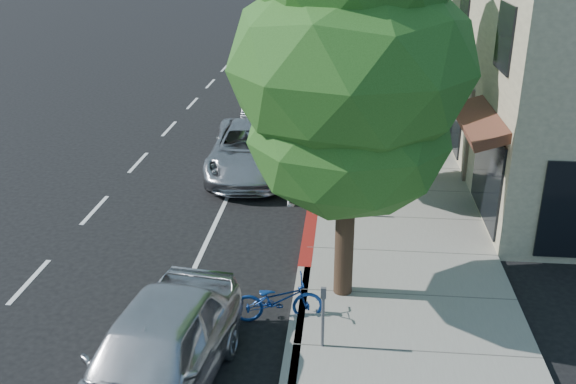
# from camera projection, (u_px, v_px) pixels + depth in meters

# --- Properties ---
(ground) EXTENTS (120.00, 120.00, 0.00)m
(ground) POSITION_uv_depth(u_px,v_px,m) (307.00, 252.00, 15.88)
(ground) COLOR black
(ground) RESTS_ON ground
(sidewalk) EXTENTS (4.60, 56.00, 0.15)m
(sidewalk) POSITION_uv_depth(u_px,v_px,m) (386.00, 149.00, 23.01)
(sidewalk) COLOR gray
(sidewalk) RESTS_ON ground
(curb) EXTENTS (0.30, 56.00, 0.15)m
(curb) POSITION_uv_depth(u_px,v_px,m) (322.00, 147.00, 23.21)
(curb) COLOR #9E998E
(curb) RESTS_ON ground
(curb_red_segment) EXTENTS (0.32, 4.00, 0.15)m
(curb_red_segment) POSITION_uv_depth(u_px,v_px,m) (310.00, 232.00, 16.77)
(curb_red_segment) COLOR maroon
(curb_red_segment) RESTS_ON ground
(storefront_building) EXTENTS (10.00, 36.00, 7.00)m
(storefront_building) POSITION_uv_depth(u_px,v_px,m) (536.00, 18.00, 30.26)
(storefront_building) COLOR beige
(storefront_building) RESTS_ON ground
(street_tree_0) EXTENTS (4.76, 4.76, 7.95)m
(street_tree_0) POSITION_uv_depth(u_px,v_px,m) (351.00, 72.00, 12.07)
(street_tree_0) COLOR black
(street_tree_0) RESTS_ON ground
(street_tree_1) EXTENTS (4.67, 4.67, 8.07)m
(street_tree_1) POSITION_uv_depth(u_px,v_px,m) (352.00, 22.00, 17.55)
(street_tree_1) COLOR black
(street_tree_1) RESTS_ON ground
(street_tree_2) EXTENTS (4.76, 4.76, 7.77)m
(street_tree_2) POSITION_uv_depth(u_px,v_px,m) (352.00, 7.00, 23.16)
(street_tree_2) COLOR black
(street_tree_2) RESTS_ON ground
(cyclist) EXTENTS (0.58, 0.78, 1.93)m
(cyclist) POSITION_uv_depth(u_px,v_px,m) (290.00, 172.00, 18.33)
(cyclist) COLOR white
(cyclist) RESTS_ON ground
(bicycle) EXTENTS (1.91, 0.95, 0.96)m
(bicycle) POSITION_uv_depth(u_px,v_px,m) (278.00, 300.00, 12.97)
(bicycle) COLOR navy
(bicycle) RESTS_ON ground
(silver_suv) EXTENTS (2.97, 5.79, 1.56)m
(silver_suv) POSITION_uv_depth(u_px,v_px,m) (251.00, 149.00, 20.83)
(silver_suv) COLOR #B5B4BA
(silver_suv) RESTS_ON ground
(dark_sedan) EXTENTS (2.33, 5.38, 1.72)m
(dark_sedan) POSITION_uv_depth(u_px,v_px,m) (267.00, 113.00, 24.56)
(dark_sedan) COLOR black
(dark_sedan) RESTS_ON ground
(white_pickup) EXTENTS (2.80, 6.19, 1.76)m
(white_pickup) POSITION_uv_depth(u_px,v_px,m) (309.00, 82.00, 29.43)
(white_pickup) COLOR #BDBDBD
(white_pickup) RESTS_ON ground
(dark_suv_far) EXTENTS (2.65, 5.46, 1.80)m
(dark_suv_far) POSITION_uv_depth(u_px,v_px,m) (294.00, 55.00, 35.50)
(dark_suv_far) COLOR black
(dark_suv_far) RESTS_ON ground
(near_car_a) EXTENTS (2.58, 5.11, 1.67)m
(near_car_a) POSITION_uv_depth(u_px,v_px,m) (154.00, 356.00, 10.69)
(near_car_a) COLOR silver
(near_car_a) RESTS_ON ground
(pedestrian) EXTENTS (0.88, 0.70, 1.74)m
(pedestrian) POSITION_uv_depth(u_px,v_px,m) (421.00, 147.00, 20.29)
(pedestrian) COLOR black
(pedestrian) RESTS_ON sidewalk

